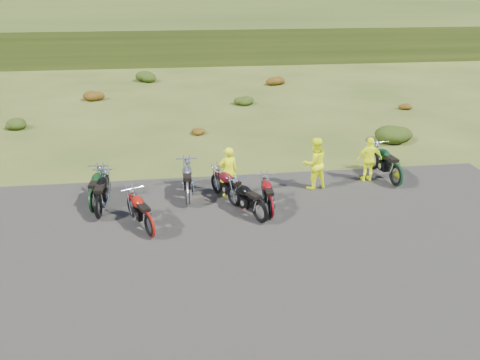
{
  "coord_description": "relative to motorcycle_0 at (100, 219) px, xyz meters",
  "views": [
    {
      "loc": [
        -1.12,
        -11.74,
        6.63
      ],
      "look_at": [
        0.59,
        1.27,
        1.0
      ],
      "focal_mm": 35.0,
      "sensor_mm": 36.0,
      "label": 1
    }
  ],
  "objects": [
    {
      "name": "shrub_2",
      "position": [
        -2.51,
        15.43,
        0.38
      ],
      "size": [
        1.3,
        1.3,
        0.77
      ],
      "primitive_type": "ellipsoid",
      "color": "#5B2A0B",
      "rests_on": "ground"
    },
    {
      "name": "shrub_1",
      "position": [
        -5.41,
        10.13,
        0.31
      ],
      "size": [
        1.03,
        1.03,
        0.61
      ],
      "primitive_type": "ellipsoid",
      "color": "#1F310C",
      "rests_on": "ground"
    },
    {
      "name": "shrub_3",
      "position": [
        0.39,
        20.73,
        0.46
      ],
      "size": [
        1.56,
        1.56,
        0.92
      ],
      "primitive_type": "ellipsoid",
      "color": "#1F310C",
      "rests_on": "ground"
    },
    {
      "name": "shrub_7",
      "position": [
        11.99,
        5.93,
        0.46
      ],
      "size": [
        1.56,
        1.56,
        0.92
      ],
      "primitive_type": "ellipsoid",
      "color": "#1F310C",
      "rests_on": "ground"
    },
    {
      "name": "shrub_8",
      "position": [
        14.89,
        11.23,
        0.23
      ],
      "size": [
        0.77,
        0.77,
        0.45
      ],
      "primitive_type": "ellipsoid",
      "color": "#5B2A0B",
      "rests_on": "ground"
    },
    {
      "name": "person_right_b",
      "position": [
        9.07,
        1.74,
        0.8
      ],
      "size": [
        0.95,
        0.41,
        1.6
      ],
      "primitive_type": "imported",
      "rotation": [
        0.0,
        0.0,
        3.16
      ],
      "color": "#F0FF0D",
      "rests_on": "ground"
    },
    {
      "name": "ground",
      "position": [
        3.69,
        -1.17,
        0.0
      ],
      "size": [
        300.0,
        300.0,
        0.0
      ],
      "primitive_type": "plane",
      "color": "#324416",
      "rests_on": "ground"
    },
    {
      "name": "motorcycle_7",
      "position": [
        9.84,
        1.13,
        0.0
      ],
      "size": [
        1.05,
        2.41,
        1.22
      ],
      "primitive_type": null,
      "rotation": [
        0.0,
        0.0,
        1.69
      ],
      "color": "#0E321A",
      "rests_on": "ground"
    },
    {
      "name": "person_middle",
      "position": [
        4.02,
        1.1,
        0.85
      ],
      "size": [
        0.66,
        0.48,
        1.69
      ],
      "primitive_type": "imported",
      "rotation": [
        0.0,
        0.0,
        3.27
      ],
      "color": "#F0FF0D",
      "rests_on": "ground"
    },
    {
      "name": "motorcycle_0",
      "position": [
        0.0,
        0.0,
        0.0
      ],
      "size": [
        0.84,
        2.21,
        1.14
      ],
      "primitive_type": null,
      "rotation": [
        0.0,
        0.0,
        1.52
      ],
      "color": "black",
      "rests_on": "ground"
    },
    {
      "name": "hill_plateau",
      "position": [
        3.69,
        108.83,
        0.0
      ],
      "size": [
        300.0,
        90.0,
        9.17
      ],
      "primitive_type": "cube",
      "color": "#2A3A13",
      "rests_on": "ground"
    },
    {
      "name": "gravel_pad",
      "position": [
        3.69,
        -3.17,
        0.0
      ],
      "size": [
        20.0,
        12.0,
        0.04
      ],
      "primitive_type": "cube",
      "color": "black",
      "rests_on": "ground"
    },
    {
      "name": "motorcycle_1",
      "position": [
        1.56,
        -1.31,
        0.0
      ],
      "size": [
        1.48,
        2.16,
        1.08
      ],
      "primitive_type": null,
      "rotation": [
        0.0,
        0.0,
        2.0
      ],
      "color": "#99130B",
      "rests_on": "ground"
    },
    {
      "name": "motorcycle_2",
      "position": [
        -0.24,
        0.47,
        0.0
      ],
      "size": [
        0.84,
        2.14,
        1.1
      ],
      "primitive_type": null,
      "rotation": [
        0.0,
        0.0,
        1.5
      ],
      "color": "black",
      "rests_on": "ground"
    },
    {
      "name": "hill_slope",
      "position": [
        3.69,
        48.83,
        0.0
      ],
      "size": [
        300.0,
        45.97,
        9.37
      ],
      "primitive_type": null,
      "rotation": [
        0.14,
        0.0,
        0.0
      ],
      "color": "#2A3A13",
      "rests_on": "ground"
    },
    {
      "name": "motorcycle_6",
      "position": [
        5.12,
        -0.62,
        0.0
      ],
      "size": [
        0.68,
        1.94,
        1.01
      ],
      "primitive_type": null,
      "rotation": [
        0.0,
        0.0,
        1.55
      ],
      "color": "maroon",
      "rests_on": "ground"
    },
    {
      "name": "motorcycle_5",
      "position": [
        4.74,
        -0.88,
        0.0
      ],
      "size": [
        1.55,
        2.1,
        1.06
      ],
      "primitive_type": null,
      "rotation": [
        0.0,
        0.0,
        2.06
      ],
      "color": "black",
      "rests_on": "ground"
    },
    {
      "name": "shrub_4",
      "position": [
        3.29,
        8.03,
        0.23
      ],
      "size": [
        0.77,
        0.77,
        0.45
      ],
      "primitive_type": "ellipsoid",
      "color": "#5B2A0B",
      "rests_on": "ground"
    },
    {
      "name": "motorcycle_3",
      "position": [
        2.67,
        0.57,
        0.0
      ],
      "size": [
        0.79,
        2.23,
        1.16
      ],
      "primitive_type": null,
      "rotation": [
        0.0,
        0.0,
        1.55
      ],
      "color": "#9C9CA0",
      "rests_on": "ground"
    },
    {
      "name": "shrub_5",
      "position": [
        6.19,
        13.33,
        0.31
      ],
      "size": [
        1.03,
        1.03,
        0.61
      ],
      "primitive_type": "ellipsoid",
      "color": "#1F310C",
      "rests_on": "ground"
    },
    {
      "name": "person_right_a",
      "position": [
        6.98,
        1.36,
        0.9
      ],
      "size": [
        1.01,
        0.86,
        1.8
      ],
      "primitive_type": "imported",
      "rotation": [
        0.0,
        0.0,
        3.37
      ],
      "color": "#F0FF0D",
      "rests_on": "ground"
    },
    {
      "name": "motorcycle_4",
      "position": [
        4.29,
        0.12,
        0.0
      ],
      "size": [
        1.57,
        2.18,
        1.1
      ],
      "primitive_type": null,
      "rotation": [
        0.0,
        0.0,
        2.04
      ],
      "color": "#540E17",
      "rests_on": "ground"
    },
    {
      "name": "shrub_6",
      "position": [
        9.09,
        18.63,
        0.38
      ],
      "size": [
        1.3,
        1.3,
        0.77
      ],
      "primitive_type": "ellipsoid",
      "color": "#5B2A0B",
      "rests_on": "ground"
    }
  ]
}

